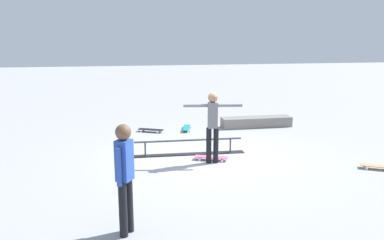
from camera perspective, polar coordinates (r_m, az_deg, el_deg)
The scene contains 9 objects.
ground_plane at distance 9.60m, azimuth 2.05°, elevation -5.59°, with size 60.00×60.00×0.00m, color #9E9EA3.
grind_rail at distance 9.83m, azimuth -0.52°, elevation -4.11°, with size 2.88×0.32×0.40m.
skate_ledge at distance 12.95m, azimuth 9.42°, elevation -0.28°, with size 2.31×0.52×0.33m, color gray.
skater_main at distance 9.01m, azimuth 3.04°, elevation -0.36°, with size 1.35×0.27×1.68m.
skateboard_main at distance 9.42m, azimuth 2.86°, elevation -5.48°, with size 0.82×0.47×0.09m.
bystander_blue_shirt at distance 5.84m, azimuth -9.84°, elevation -7.74°, with size 0.29×0.37×1.71m.
loose_skateboard_natural at distance 9.74m, azimuth 25.81°, elevation -6.14°, with size 0.80×0.56×0.09m.
loose_skateboard_black at distance 12.17m, azimuth -6.09°, elevation -1.42°, with size 0.81×0.52×0.09m.
loose_skateboard_teal at distance 12.35m, azimuth -0.83°, elevation -1.15°, with size 0.39×0.82×0.09m.
Camera 1 is at (1.96, 8.92, 2.96)m, focal length 36.34 mm.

